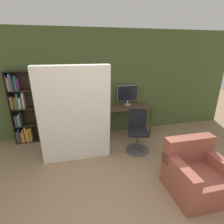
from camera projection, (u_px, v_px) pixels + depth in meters
wall_back at (93, 84)px, 4.52m from camera, size 8.00×0.06×2.70m
desk at (129, 111)px, 4.66m from camera, size 1.24×0.56×0.78m
monitor at (128, 94)px, 4.68m from camera, size 0.57×0.19×0.53m
office_chair at (138, 134)px, 3.95m from camera, size 0.53×0.53×0.95m
bookshelf at (27, 109)px, 4.21m from camera, size 0.90×0.28×1.76m
mattress_near at (75, 116)px, 3.39m from camera, size 1.37×0.29×1.95m
armchair at (195, 173)px, 2.81m from camera, size 0.85×0.80×0.85m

